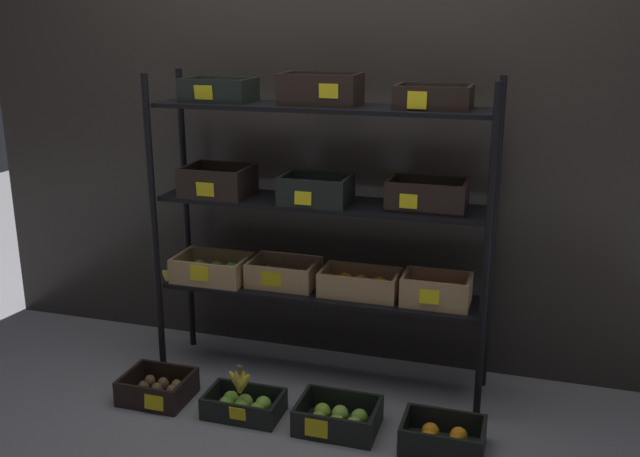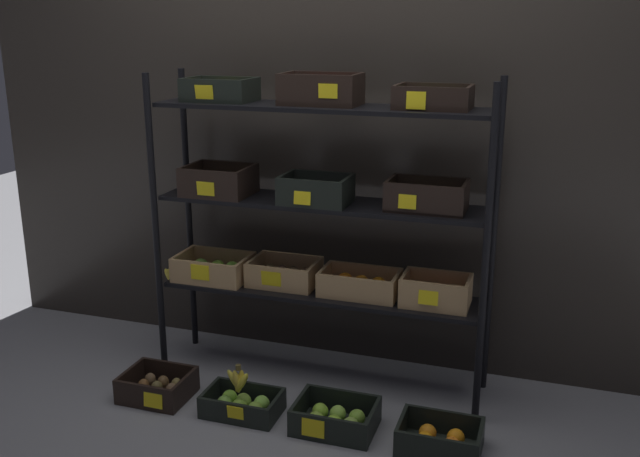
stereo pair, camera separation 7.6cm
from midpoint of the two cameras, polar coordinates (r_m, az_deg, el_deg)
The scene contains 8 objects.
ground_plane at distance 3.61m, azimuth 0.61°, elevation -11.80°, with size 10.00×10.00×0.00m, color gray.
storefront_wall at distance 3.55m, azimuth 2.50°, elevation 10.51°, with size 3.95×0.12×2.69m, color #2D2823.
display_rack at distance 3.29m, azimuth 0.53°, elevation 1.87°, with size 1.66×0.36×1.48m.
crate_ground_kiwi at distance 3.50m, azimuth -12.22°, elevation -12.31°, with size 0.31×0.26×0.12m.
crate_ground_apple_green at distance 3.31m, azimuth -5.55°, elevation -13.81°, with size 0.34×0.22×0.10m.
crate_ground_center_apple_green at distance 3.19m, azimuth 1.94°, elevation -14.93°, with size 0.35×0.26×0.12m.
crate_ground_orange at distance 3.10m, azimuth 10.25°, elevation -16.24°, with size 0.34×0.23×0.12m.
banana_bunch_loose at distance 3.25m, azimuth -5.86°, elevation -12.00°, with size 0.13×0.04×0.14m.
Camera 2 is at (1.00, -3.03, 1.70)m, focal length 40.13 mm.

